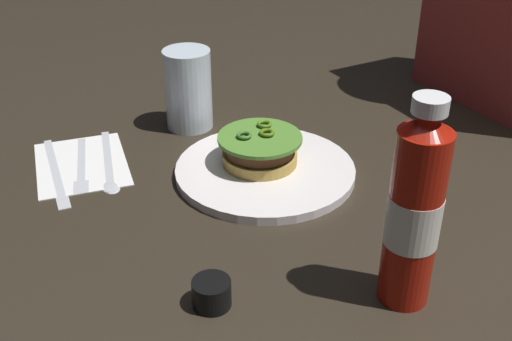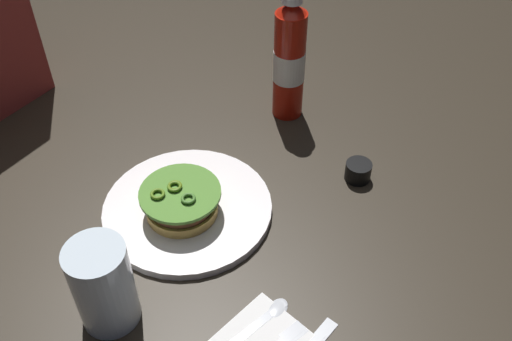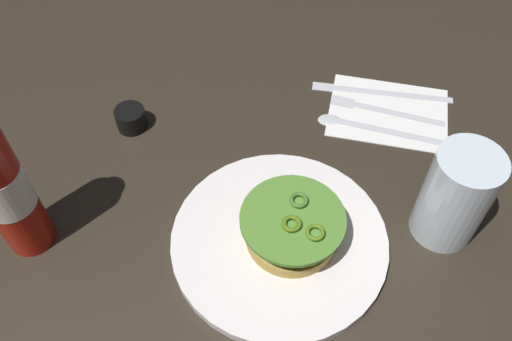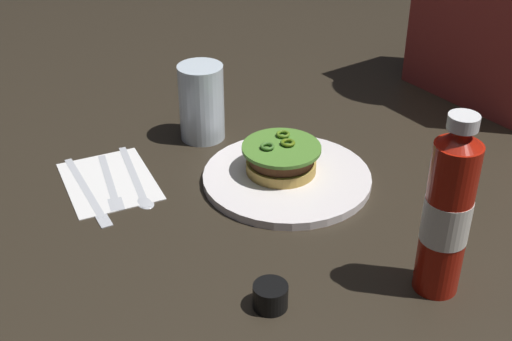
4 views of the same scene
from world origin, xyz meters
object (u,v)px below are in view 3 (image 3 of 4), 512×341
object	(u,v)px
dinner_plate	(279,241)
napkin	(388,112)
fork_utensil	(377,108)
burger_sandwich	(292,228)
spoon_utensil	(366,125)
water_glass	(455,196)
ketchup_bottle	(0,183)
butter_knife	(373,90)
condiment_cup	(131,119)

from	to	relation	value
dinner_plate	napkin	xyz separation A→B (m)	(-0.17, -0.24, -0.01)
napkin	fork_utensil	bearing A→B (deg)	-15.66
napkin	fork_utensil	world-z (taller)	fork_utensil
dinner_plate	burger_sandwich	xyz separation A→B (m)	(-0.01, -0.00, 0.03)
burger_sandwich	spoon_utensil	bearing A→B (deg)	-119.01
dinner_plate	water_glass	world-z (taller)	water_glass
water_glass	napkin	size ratio (longest dim) A/B	0.77
burger_sandwich	fork_utensil	xyz separation A→B (m)	(-0.13, -0.24, -0.03)
ketchup_bottle	napkin	distance (m)	0.55
burger_sandwich	butter_knife	world-z (taller)	burger_sandwich
burger_sandwich	napkin	size ratio (longest dim) A/B	0.72
spoon_utensil	butter_knife	bearing A→B (deg)	-102.31
burger_sandwich	butter_knife	size ratio (longest dim) A/B	0.58
condiment_cup	dinner_plate	bearing A→B (deg)	138.98
dinner_plate	spoon_utensil	size ratio (longest dim) A/B	1.37
burger_sandwich	spoon_utensil	distance (m)	0.24
burger_sandwich	spoon_utensil	world-z (taller)	burger_sandwich
water_glass	fork_utensil	world-z (taller)	water_glass
dinner_plate	water_glass	distance (m)	0.22
burger_sandwich	butter_knife	distance (m)	0.31
spoon_utensil	water_glass	bearing A→B (deg)	115.23
fork_utensil	ketchup_bottle	bearing A→B (deg)	28.14
ketchup_bottle	water_glass	xyz separation A→B (m)	(-0.53, -0.04, -0.05)
dinner_plate	fork_utensil	xyz separation A→B (m)	(-0.15, -0.24, -0.00)
water_glass	butter_knife	size ratio (longest dim) A/B	0.62
ketchup_bottle	butter_knife	size ratio (longest dim) A/B	1.13
burger_sandwich	water_glass	distance (m)	0.20
condiment_cup	butter_knife	distance (m)	0.38
dinner_plate	spoon_utensil	xyz separation A→B (m)	(-0.13, -0.21, -0.00)
burger_sandwich	fork_utensil	world-z (taller)	burger_sandwich
ketchup_bottle	spoon_utensil	size ratio (longest dim) A/B	1.26
spoon_utensil	condiment_cup	bearing A→B (deg)	1.84
ketchup_bottle	spoon_utensil	bearing A→B (deg)	-154.70
napkin	fork_utensil	xyz separation A→B (m)	(0.02, -0.00, 0.00)
water_glass	napkin	world-z (taller)	water_glass
dinner_plate	condiment_cup	bearing A→B (deg)	-41.02
water_glass	spoon_utensil	distance (m)	0.20
burger_sandwich	condiment_cup	world-z (taller)	burger_sandwich
burger_sandwich	ketchup_bottle	xyz separation A→B (m)	(0.33, 0.01, 0.08)
ketchup_bottle	fork_utensil	size ratio (longest dim) A/B	1.44
butter_knife	fork_utensil	size ratio (longest dim) A/B	1.27
dinner_plate	burger_sandwich	size ratio (longest dim) A/B	2.14
burger_sandwich	water_glass	size ratio (longest dim) A/B	0.93
condiment_cup	napkin	world-z (taller)	condiment_cup
fork_utensil	napkin	bearing A→B (deg)	164.34
ketchup_bottle	condiment_cup	bearing A→B (deg)	-114.87
ketchup_bottle	water_glass	bearing A→B (deg)	-175.92
ketchup_bottle	fork_utensil	distance (m)	0.54
dinner_plate	napkin	distance (m)	0.29
napkin	butter_knife	xyz separation A→B (m)	(0.02, -0.04, 0.00)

